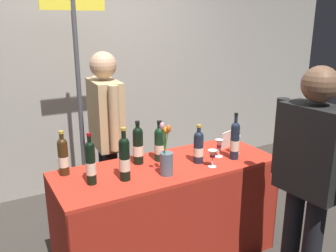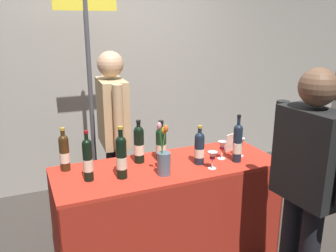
{
  "view_description": "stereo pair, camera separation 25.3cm",
  "coord_description": "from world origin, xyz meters",
  "px_view_note": "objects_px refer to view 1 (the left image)",
  "views": [
    {
      "loc": [
        -1.19,
        -2.12,
        1.8
      ],
      "look_at": [
        0.0,
        0.0,
        1.09
      ],
      "focal_mm": 38.15,
      "sensor_mm": 36.0,
      "label": 1
    },
    {
      "loc": [
        -0.96,
        -2.23,
        1.8
      ],
      "look_at": [
        0.0,
        0.0,
        1.09
      ],
      "focal_mm": 38.15,
      "sensor_mm": 36.0,
      "label": 2
    }
  ],
  "objects_px": {
    "flower_vase": "(166,160)",
    "vendor_presenter": "(106,128)",
    "tasting_table": "(168,197)",
    "display_bottle_0": "(138,145)",
    "taster_foreground_right": "(310,170)",
    "wine_glass_near_vendor": "(213,155)",
    "booth_signpost": "(79,84)",
    "featured_wine_bottle": "(91,162)",
    "wine_glass_mid": "(219,145)",
    "wine_glass_near_taster": "(236,141)"
  },
  "relations": [
    {
      "from": "wine_glass_near_vendor",
      "to": "flower_vase",
      "type": "height_order",
      "value": "flower_vase"
    },
    {
      "from": "tasting_table",
      "to": "booth_signpost",
      "type": "xyz_separation_m",
      "value": [
        -0.32,
        1.09,
        0.72
      ]
    },
    {
      "from": "booth_signpost",
      "to": "tasting_table",
      "type": "bearing_deg",
      "value": -73.46
    },
    {
      "from": "display_bottle_0",
      "to": "featured_wine_bottle",
      "type": "bearing_deg",
      "value": -157.64
    },
    {
      "from": "taster_foreground_right",
      "to": "display_bottle_0",
      "type": "bearing_deg",
      "value": 33.73
    },
    {
      "from": "featured_wine_bottle",
      "to": "flower_vase",
      "type": "relative_size",
      "value": 0.91
    },
    {
      "from": "display_bottle_0",
      "to": "flower_vase",
      "type": "xyz_separation_m",
      "value": [
        0.08,
        -0.28,
        -0.04
      ]
    },
    {
      "from": "flower_vase",
      "to": "wine_glass_near_vendor",
      "type": "bearing_deg",
      "value": -6.62
    },
    {
      "from": "display_bottle_0",
      "to": "wine_glass_near_vendor",
      "type": "xyz_separation_m",
      "value": [
        0.44,
        -0.32,
        -0.05
      ]
    },
    {
      "from": "tasting_table",
      "to": "taster_foreground_right",
      "type": "xyz_separation_m",
      "value": [
        0.56,
        -0.78,
        0.4
      ]
    },
    {
      "from": "flower_vase",
      "to": "booth_signpost",
      "type": "bearing_deg",
      "value": 100.69
    },
    {
      "from": "featured_wine_bottle",
      "to": "vendor_presenter",
      "type": "distance_m",
      "value": 0.76
    },
    {
      "from": "featured_wine_bottle",
      "to": "booth_signpost",
      "type": "height_order",
      "value": "booth_signpost"
    },
    {
      "from": "featured_wine_bottle",
      "to": "display_bottle_0",
      "type": "relative_size",
      "value": 1.05
    },
    {
      "from": "featured_wine_bottle",
      "to": "display_bottle_0",
      "type": "bearing_deg",
      "value": 22.36
    },
    {
      "from": "featured_wine_bottle",
      "to": "flower_vase",
      "type": "height_order",
      "value": "flower_vase"
    },
    {
      "from": "featured_wine_bottle",
      "to": "vendor_presenter",
      "type": "relative_size",
      "value": 0.22
    },
    {
      "from": "booth_signpost",
      "to": "wine_glass_near_vendor",
      "type": "bearing_deg",
      "value": -65.1
    },
    {
      "from": "wine_glass_near_vendor",
      "to": "flower_vase",
      "type": "bearing_deg",
      "value": 173.38
    },
    {
      "from": "tasting_table",
      "to": "taster_foreground_right",
      "type": "distance_m",
      "value": 1.04
    },
    {
      "from": "display_bottle_0",
      "to": "taster_foreground_right",
      "type": "distance_m",
      "value": 1.18
    },
    {
      "from": "display_bottle_0",
      "to": "booth_signpost",
      "type": "relative_size",
      "value": 0.16
    },
    {
      "from": "tasting_table",
      "to": "featured_wine_bottle",
      "type": "bearing_deg",
      "value": -177.31
    },
    {
      "from": "booth_signpost",
      "to": "vendor_presenter",
      "type": "bearing_deg",
      "value": -78.6
    },
    {
      "from": "vendor_presenter",
      "to": "tasting_table",
      "type": "bearing_deg",
      "value": 24.36
    },
    {
      "from": "featured_wine_bottle",
      "to": "wine_glass_mid",
      "type": "xyz_separation_m",
      "value": [
        1.01,
        -0.01,
        -0.05
      ]
    },
    {
      "from": "vendor_presenter",
      "to": "taster_foreground_right",
      "type": "relative_size",
      "value": 1.01
    },
    {
      "from": "display_bottle_0",
      "to": "taster_foreground_right",
      "type": "height_order",
      "value": "taster_foreground_right"
    },
    {
      "from": "tasting_table",
      "to": "featured_wine_bottle",
      "type": "height_order",
      "value": "featured_wine_bottle"
    },
    {
      "from": "wine_glass_near_vendor",
      "to": "vendor_presenter",
      "type": "xyz_separation_m",
      "value": [
        -0.5,
        0.83,
        0.06
      ]
    },
    {
      "from": "tasting_table",
      "to": "wine_glass_near_vendor",
      "type": "distance_m",
      "value": 0.48
    },
    {
      "from": "wine_glass_near_taster",
      "to": "taster_foreground_right",
      "type": "height_order",
      "value": "taster_foreground_right"
    },
    {
      "from": "featured_wine_bottle",
      "to": "wine_glass_mid",
      "type": "relative_size",
      "value": 2.46
    },
    {
      "from": "featured_wine_bottle",
      "to": "flower_vase",
      "type": "bearing_deg",
      "value": -12.85
    },
    {
      "from": "tasting_table",
      "to": "display_bottle_0",
      "type": "relative_size",
      "value": 5.07
    },
    {
      "from": "display_bottle_0",
      "to": "flower_vase",
      "type": "relative_size",
      "value": 0.86
    },
    {
      "from": "tasting_table",
      "to": "vendor_presenter",
      "type": "height_order",
      "value": "vendor_presenter"
    },
    {
      "from": "wine_glass_near_taster",
      "to": "booth_signpost",
      "type": "relative_size",
      "value": 0.07
    },
    {
      "from": "wine_glass_mid",
      "to": "wine_glass_near_taster",
      "type": "bearing_deg",
      "value": -2.04
    },
    {
      "from": "flower_vase",
      "to": "taster_foreground_right",
      "type": "distance_m",
      "value": 0.92
    },
    {
      "from": "wine_glass_near_vendor",
      "to": "taster_foreground_right",
      "type": "bearing_deg",
      "value": -64.3
    },
    {
      "from": "flower_vase",
      "to": "wine_glass_mid",
      "type": "bearing_deg",
      "value": 10.62
    },
    {
      "from": "wine_glass_mid",
      "to": "taster_foreground_right",
      "type": "bearing_deg",
      "value": -80.27
    },
    {
      "from": "vendor_presenter",
      "to": "flower_vase",
      "type": "bearing_deg",
      "value": 14.71
    },
    {
      "from": "wine_glass_mid",
      "to": "wine_glass_near_taster",
      "type": "distance_m",
      "value": 0.16
    },
    {
      "from": "vendor_presenter",
      "to": "taster_foreground_right",
      "type": "height_order",
      "value": "vendor_presenter"
    },
    {
      "from": "flower_vase",
      "to": "vendor_presenter",
      "type": "height_order",
      "value": "vendor_presenter"
    },
    {
      "from": "wine_glass_near_vendor",
      "to": "display_bottle_0",
      "type": "bearing_deg",
      "value": 143.73
    },
    {
      "from": "display_bottle_0",
      "to": "taster_foreground_right",
      "type": "bearing_deg",
      "value": -51.76
    },
    {
      "from": "taster_foreground_right",
      "to": "wine_glass_near_vendor",
      "type": "bearing_deg",
      "value": 21.18
    }
  ]
}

